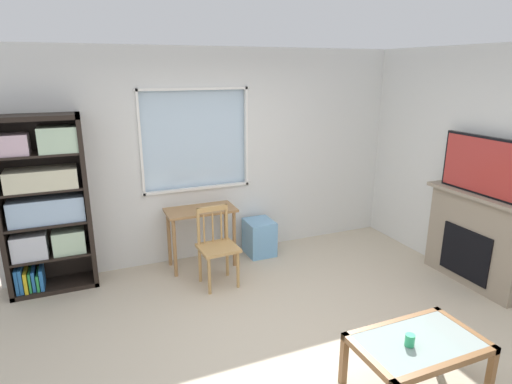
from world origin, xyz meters
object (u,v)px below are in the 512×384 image
at_px(tv, 483,166).
at_px(desk_under_window, 201,220).
at_px(sippy_cup, 410,340).
at_px(coffee_table, 418,348).
at_px(wooden_chair, 217,246).
at_px(fireplace, 473,239).
at_px(bookshelf, 44,202).
at_px(plastic_drawer_unit, 259,237).

bearing_deg(tv, desk_under_window, 148.87).
bearing_deg(sippy_cup, coffee_table, 10.68).
height_order(desk_under_window, coffee_table, desk_under_window).
height_order(wooden_chair, sippy_cup, wooden_chair).
bearing_deg(fireplace, sippy_cup, -149.43).
height_order(bookshelf, wooden_chair, bookshelf).
distance_m(bookshelf, fireplace, 4.75).
xyz_separation_m(plastic_drawer_unit, fireplace, (1.91, -1.67, 0.31)).
distance_m(fireplace, sippy_cup, 2.22).
xyz_separation_m(tv, sippy_cup, (-1.89, -1.13, -0.90)).
height_order(bookshelf, desk_under_window, bookshelf).
bearing_deg(tv, wooden_chair, 157.28).
distance_m(bookshelf, coffee_table, 3.90).
height_order(coffee_table, sippy_cup, sippy_cup).
bearing_deg(wooden_chair, fireplace, -22.58).
bearing_deg(wooden_chair, tv, -22.72).
distance_m(wooden_chair, fireplace, 2.89).
distance_m(bookshelf, sippy_cup, 3.82).
distance_m(wooden_chair, coffee_table, 2.38).
height_order(plastic_drawer_unit, fireplace, fireplace).
bearing_deg(wooden_chair, sippy_cup, -71.30).
bearing_deg(plastic_drawer_unit, sippy_cup, -90.10).
xyz_separation_m(bookshelf, tv, (4.38, -1.73, 0.38)).
relative_size(bookshelf, plastic_drawer_unit, 4.17).
relative_size(desk_under_window, wooden_chair, 0.94).
bearing_deg(desk_under_window, bookshelf, 176.37).
xyz_separation_m(desk_under_window, plastic_drawer_unit, (0.80, 0.05, -0.37)).
bearing_deg(coffee_table, fireplace, 31.61).
bearing_deg(fireplace, coffee_table, -148.39).
height_order(desk_under_window, wooden_chair, wooden_chair).
bearing_deg(plastic_drawer_unit, desk_under_window, -176.43).
bearing_deg(wooden_chair, plastic_drawer_unit, 36.50).
bearing_deg(bookshelf, fireplace, -21.49).
bearing_deg(desk_under_window, coffee_table, -71.62).
relative_size(wooden_chair, plastic_drawer_unit, 1.94).
bearing_deg(coffee_table, bookshelf, 132.44).
distance_m(wooden_chair, sippy_cup, 2.36).
bearing_deg(fireplace, wooden_chair, 157.42).
relative_size(bookshelf, fireplace, 1.54).
bearing_deg(sippy_cup, bookshelf, 130.99).
distance_m(coffee_table, sippy_cup, 0.16).
xyz_separation_m(bookshelf, desk_under_window, (1.69, -0.11, -0.40)).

